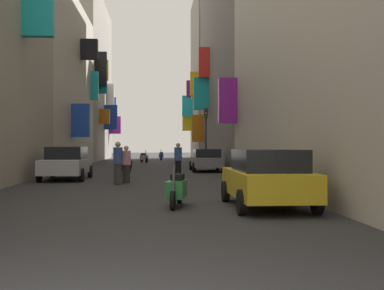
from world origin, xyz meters
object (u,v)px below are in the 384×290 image
scooter_black (126,164)px  scooter_blue (161,156)px  scooter_green (177,189)px  parked_car_yellow (267,177)px  traffic_light_near_corner (206,127)px  parked_car_silver (66,163)px  scooter_silver (144,157)px  pedestrian_near_right (118,163)px  pedestrian_crossing (126,164)px  pedestrian_near_left (178,160)px  parked_car_grey (206,159)px

scooter_black → scooter_blue: bearing=84.3°
scooter_green → scooter_black: (-2.39, 17.68, 0.00)m
parked_car_yellow → traffic_light_near_corner: traffic_light_near_corner is taller
parked_car_silver → scooter_silver: (3.05, 22.33, -0.34)m
scooter_black → traffic_light_near_corner: traffic_light_near_corner is taller
scooter_blue → scooter_black: same height
parked_car_yellow → traffic_light_near_corner: 27.17m
parked_car_silver → scooter_black: bearing=71.3°
parked_car_silver → scooter_green: (4.75, -10.71, -0.34)m
scooter_blue → pedestrian_near_right: (-2.05, -33.09, 0.42)m
pedestrian_crossing → pedestrian_near_right: 0.87m
parked_car_yellow → pedestrian_near_right: (-4.45, 8.06, 0.09)m
pedestrian_near_left → traffic_light_near_corner: 14.96m
parked_car_silver → pedestrian_near_right: bearing=-49.3°
pedestrian_near_left → traffic_light_near_corner: traffic_light_near_corner is taller
scooter_green → scooter_black: bearing=97.7°
scooter_blue → traffic_light_near_corner: 14.74m
parked_car_grey → scooter_black: parked_car_grey is taller
scooter_black → pedestrian_crossing: bearing=-86.6°
pedestrian_crossing → pedestrian_near_right: (-0.29, -0.82, 0.09)m
scooter_blue → scooter_silver: (-1.63, -7.72, 0.00)m
parked_car_silver → scooter_silver: parked_car_silver is taller
scooter_green → pedestrian_near_left: size_ratio=1.11×
scooter_blue → scooter_silver: size_ratio=1.00×
traffic_light_near_corner → scooter_black: bearing=-122.6°
parked_car_grey → pedestrian_near_right: 10.91m
parked_car_yellow → scooter_blue: 41.22m
pedestrian_crossing → scooter_black: bearing=93.4°
parked_car_silver → pedestrian_near_left: pedestrian_near_left is taller
parked_car_yellow → pedestrian_crossing: 9.81m
parked_car_yellow → scooter_black: (-4.72, 18.08, -0.33)m
pedestrian_near_right → traffic_light_near_corner: traffic_light_near_corner is taller
pedestrian_near_right → traffic_light_near_corner: (5.48, 19.00, 2.18)m
pedestrian_crossing → pedestrian_near_right: size_ratio=0.90×
pedestrian_crossing → scooter_blue: bearing=86.9°
scooter_silver → scooter_black: 15.37m
scooter_blue → pedestrian_near_right: bearing=-93.5°
parked_car_silver → scooter_blue: size_ratio=2.41×
parked_car_grey → pedestrian_near_left: (-1.96, -5.41, 0.14)m
scooter_green → scooter_black: same height
scooter_green → pedestrian_near_left: bearing=87.4°
parked_car_silver → pedestrian_near_left: bearing=15.0°
pedestrian_near_left → parked_car_grey: bearing=70.1°
parked_car_silver → pedestrian_crossing: 3.67m
parked_car_grey → scooter_silver: parked_car_grey is taller
scooter_silver → pedestrian_crossing: size_ratio=1.14×
scooter_blue → pedestrian_crossing: (-1.76, -32.27, 0.32)m
pedestrian_near_right → parked_car_grey: bearing=64.9°
parked_car_yellow → scooter_silver: bearing=96.9°
scooter_green → parked_car_grey: bearing=81.9°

